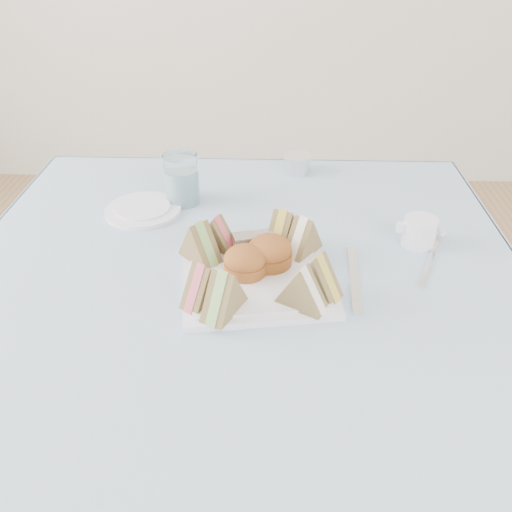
{
  "coord_description": "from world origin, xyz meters",
  "views": [
    {
      "loc": [
        0.05,
        -0.78,
        1.3
      ],
      "look_at": [
        0.03,
        -0.02,
        0.8
      ],
      "focal_mm": 38.0,
      "sensor_mm": 36.0,
      "label": 1
    }
  ],
  "objects_px": {
    "table": "(243,417)",
    "water_glass": "(182,179)",
    "serving_plate": "(256,277)",
    "creamer_jug": "(419,232)"
  },
  "relations": [
    {
      "from": "water_glass",
      "to": "table",
      "type": "bearing_deg",
      "value": -62.56
    },
    {
      "from": "table",
      "to": "creamer_jug",
      "type": "bearing_deg",
      "value": 18.14
    },
    {
      "from": "serving_plate",
      "to": "creamer_jug",
      "type": "distance_m",
      "value": 0.33
    },
    {
      "from": "water_glass",
      "to": "serving_plate",
      "type": "bearing_deg",
      "value": -59.68
    },
    {
      "from": "table",
      "to": "serving_plate",
      "type": "height_order",
      "value": "serving_plate"
    },
    {
      "from": "serving_plate",
      "to": "water_glass",
      "type": "relative_size",
      "value": 2.33
    },
    {
      "from": "serving_plate",
      "to": "creamer_jug",
      "type": "height_order",
      "value": "creamer_jug"
    },
    {
      "from": "table",
      "to": "water_glass",
      "type": "distance_m",
      "value": 0.53
    },
    {
      "from": "table",
      "to": "creamer_jug",
      "type": "xyz_separation_m",
      "value": [
        0.33,
        0.11,
        0.4
      ]
    },
    {
      "from": "serving_plate",
      "to": "water_glass",
      "type": "bearing_deg",
      "value": 111.54
    }
  ]
}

